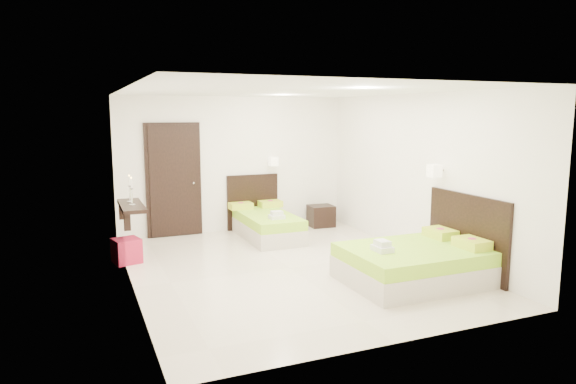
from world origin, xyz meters
name	(u,v)px	position (x,y,z in m)	size (l,w,h in m)	color
floor	(290,268)	(0.00, 0.00, 0.00)	(5.50, 5.50, 0.00)	beige
bed_single	(266,223)	(0.35, 1.97, 0.27)	(1.04, 1.74, 1.44)	beige
bed_double	(418,261)	(1.40, -1.22, 0.28)	(1.86, 1.58, 1.53)	beige
nightstand	(321,216)	(1.70, 2.39, 0.21)	(0.48, 0.43, 0.43)	black
ottoman	(127,251)	(-2.21, 1.22, 0.19)	(0.38, 0.38, 0.38)	maroon
door	(174,181)	(-1.20, 2.70, 1.05)	(1.02, 0.15, 2.14)	black
console_shelf	(131,206)	(-2.08, 1.60, 0.82)	(0.35, 1.20, 0.78)	black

